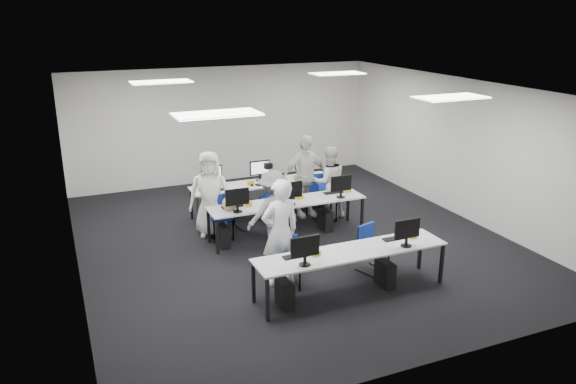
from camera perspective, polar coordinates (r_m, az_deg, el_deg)
name	(u,v)px	position (r m, az deg, el deg)	size (l,w,h in m)	color
room	(292,167)	(10.75, 0.36, 2.57)	(9.00, 9.02, 3.00)	black
ceiling_panels	(292,89)	(10.45, 0.38, 10.45)	(5.20, 4.60, 0.02)	white
desk_front	(352,254)	(9.00, 6.47, -6.24)	(3.20, 0.70, 0.73)	#BBBDC0
desk_mid	(287,204)	(11.17, -0.06, -1.23)	(3.20, 0.70, 0.73)	#BBBDC0
desk_back	(263,185)	(12.40, -2.59, 0.73)	(3.20, 0.70, 0.73)	#BBBDC0
equipment_front	(341,275)	(9.04, 5.39, -8.36)	(2.51, 0.41, 1.19)	#0C5BA0
equipment_mid	(279,221)	(11.19, -0.92, -2.94)	(2.91, 0.41, 1.19)	white
equipment_back	(271,197)	(12.58, -1.78, -0.55)	(2.91, 0.41, 1.19)	white
chair_0	(287,271)	(9.33, -0.11, -8.03)	(0.52, 0.54, 0.84)	navy
chair_1	(372,257)	(9.94, 8.56, -6.55)	(0.53, 0.55, 0.83)	navy
chair_2	(221,225)	(11.31, -6.79, -3.33)	(0.45, 0.49, 0.85)	navy
chair_3	(280,215)	(11.78, -0.86, -2.32)	(0.52, 0.54, 0.85)	navy
chair_4	(323,205)	(12.23, 3.56, -1.38)	(0.52, 0.56, 0.98)	navy
chair_5	(230,218)	(11.63, -5.89, -2.62)	(0.50, 0.53, 0.89)	navy
chair_6	(273,207)	(12.14, -1.56, -1.57)	(0.48, 0.52, 0.93)	navy
chair_7	(319,205)	(12.37, 3.21, -1.34)	(0.49, 0.52, 0.84)	navy
handbag	(231,203)	(10.70, -5.86, -1.10)	(0.36, 0.23, 0.29)	tan
student_0	(280,232)	(9.15, -0.80, -4.12)	(0.67, 0.44, 1.82)	white
student_1	(329,182)	(12.26, 4.17, 1.04)	(0.77, 0.60, 1.58)	white
student_2	(210,194)	(11.29, -7.92, -0.19)	(0.85, 0.55, 1.73)	white
student_3	(305,176)	(12.20, 1.73, 1.59)	(1.07, 0.45, 1.83)	white
photographer	(273,212)	(10.41, -1.52, -2.05)	(1.02, 0.59, 1.58)	gray
dslr_camera	(268,166)	(10.31, -2.02, 2.66)	(0.14, 0.18, 0.10)	black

